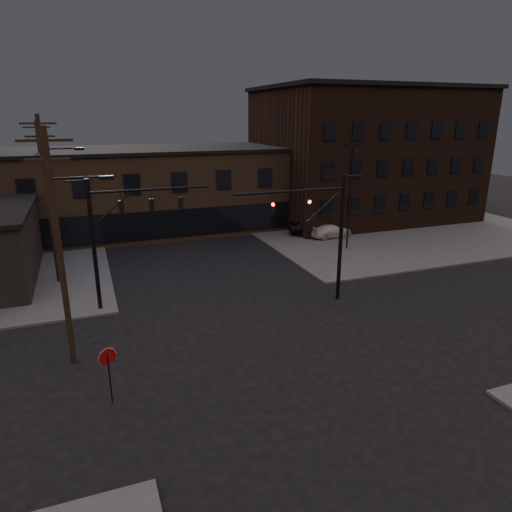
{
  "coord_description": "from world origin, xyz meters",
  "views": [
    {
      "loc": [
        -8.18,
        -19.34,
        11.39
      ],
      "look_at": [
        0.85,
        4.54,
        3.5
      ],
      "focal_mm": 32.0,
      "sensor_mm": 36.0,
      "label": 1
    }
  ],
  "objects_px": {
    "traffic_signal_far": "(115,229)",
    "parked_car_lot_b": "(331,231)",
    "traffic_signal_near": "(325,226)",
    "stop_sign": "(108,363)",
    "parked_car_lot_a": "(314,227)",
    "car_crossing": "(180,227)"
  },
  "relations": [
    {
      "from": "stop_sign",
      "to": "parked_car_lot_b",
      "type": "relative_size",
      "value": 0.58
    },
    {
      "from": "parked_car_lot_b",
      "to": "car_crossing",
      "type": "xyz_separation_m",
      "value": [
        -13.3,
        6.91,
        -0.03
      ]
    },
    {
      "from": "traffic_signal_far",
      "to": "parked_car_lot_a",
      "type": "distance_m",
      "value": 22.61
    },
    {
      "from": "traffic_signal_near",
      "to": "parked_car_lot_b",
      "type": "relative_size",
      "value": 1.87
    },
    {
      "from": "parked_car_lot_b",
      "to": "parked_car_lot_a",
      "type": "bearing_deg",
      "value": 35.89
    },
    {
      "from": "traffic_signal_near",
      "to": "traffic_signal_far",
      "type": "bearing_deg",
      "value": 163.83
    },
    {
      "from": "traffic_signal_far",
      "to": "parked_car_lot_a",
      "type": "height_order",
      "value": "traffic_signal_far"
    },
    {
      "from": "parked_car_lot_a",
      "to": "traffic_signal_near",
      "type": "bearing_deg",
      "value": 177.79
    },
    {
      "from": "traffic_signal_near",
      "to": "stop_sign",
      "type": "height_order",
      "value": "traffic_signal_near"
    },
    {
      "from": "stop_sign",
      "to": "parked_car_lot_b",
      "type": "height_order",
      "value": "stop_sign"
    },
    {
      "from": "traffic_signal_far",
      "to": "parked_car_lot_b",
      "type": "bearing_deg",
      "value": 26.03
    },
    {
      "from": "traffic_signal_near",
      "to": "parked_car_lot_b",
      "type": "bearing_deg",
      "value": 58.33
    },
    {
      "from": "parked_car_lot_b",
      "to": "car_crossing",
      "type": "distance_m",
      "value": 14.98
    },
    {
      "from": "stop_sign",
      "to": "car_crossing",
      "type": "relative_size",
      "value": 0.55
    },
    {
      "from": "parked_car_lot_a",
      "to": "stop_sign",
      "type": "bearing_deg",
      "value": 159.64
    },
    {
      "from": "traffic_signal_far",
      "to": "stop_sign",
      "type": "relative_size",
      "value": 3.23
    },
    {
      "from": "parked_car_lot_a",
      "to": "car_crossing",
      "type": "xyz_separation_m",
      "value": [
        -12.14,
        5.63,
        -0.25
      ]
    },
    {
      "from": "traffic_signal_far",
      "to": "stop_sign",
      "type": "bearing_deg",
      "value": -97.32
    },
    {
      "from": "stop_sign",
      "to": "traffic_signal_near",
      "type": "bearing_deg",
      "value": 25.9
    },
    {
      "from": "parked_car_lot_a",
      "to": "car_crossing",
      "type": "bearing_deg",
      "value": 88.79
    },
    {
      "from": "traffic_signal_far",
      "to": "parked_car_lot_b",
      "type": "height_order",
      "value": "traffic_signal_far"
    },
    {
      "from": "stop_sign",
      "to": "parked_car_lot_a",
      "type": "distance_m",
      "value": 29.51
    }
  ]
}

